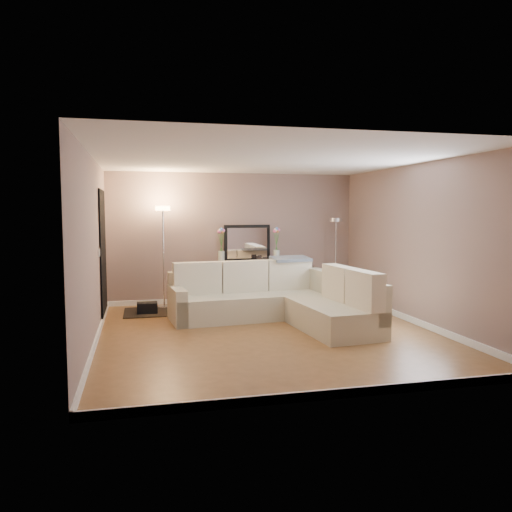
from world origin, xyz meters
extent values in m
cube|color=brown|center=(0.00, 0.00, -0.01)|extent=(5.00, 5.50, 0.01)
cube|color=white|center=(0.00, 0.00, 2.60)|extent=(5.00, 5.50, 0.01)
cube|color=gray|center=(0.00, 2.76, 1.30)|extent=(5.00, 0.02, 2.60)
cube|color=gray|center=(0.00, -2.76, 1.30)|extent=(5.00, 0.02, 2.60)
cube|color=gray|center=(-2.51, 0.00, 1.30)|extent=(0.02, 5.50, 2.60)
cube|color=gray|center=(2.51, 0.00, 1.30)|extent=(0.02, 5.50, 2.60)
cube|color=white|center=(0.00, 2.73, 0.05)|extent=(5.00, 0.03, 0.10)
cube|color=white|center=(0.00, -2.73, 0.05)|extent=(5.00, 0.03, 0.10)
cube|color=white|center=(-2.48, 0.00, 0.05)|extent=(0.03, 5.50, 0.10)
cube|color=white|center=(2.48, 0.00, 0.05)|extent=(0.03, 5.50, 0.10)
cube|color=black|center=(-2.48, 1.70, 1.10)|extent=(0.02, 1.20, 2.20)
cube|color=white|center=(-2.48, 0.85, 1.20)|extent=(0.02, 0.08, 0.12)
cube|color=beige|center=(-0.01, 1.12, 0.21)|extent=(2.82, 1.19, 0.42)
cube|color=beige|center=(-0.04, 1.48, 0.51)|extent=(2.75, 0.46, 0.59)
cube|color=beige|center=(-1.29, 1.00, 0.30)|extent=(0.28, 0.96, 0.59)
cube|color=beige|center=(1.01, -0.12, 0.21)|extent=(1.10, 1.77, 0.42)
cube|color=beige|center=(1.33, 0.39, 0.51)|extent=(0.45, 2.64, 0.59)
cube|color=beige|center=(-0.92, 1.29, 0.70)|extent=(0.84, 0.31, 0.55)
cube|color=beige|center=(-0.08, 1.36, 0.70)|extent=(0.84, 0.31, 0.55)
cube|color=beige|center=(0.76, 1.44, 0.70)|extent=(0.84, 0.31, 0.55)
cube|color=beige|center=(1.23, 0.22, 0.70)|extent=(0.30, 0.78, 0.55)
cube|color=beige|center=(1.30, -0.56, 0.70)|extent=(0.30, 0.78, 0.55)
cube|color=slate|center=(0.81, 1.47, 0.97)|extent=(0.75, 0.50, 0.09)
cube|color=black|center=(0.25, 2.46, 0.80)|extent=(1.35, 0.41, 0.04)
cube|color=black|center=(-0.36, 2.29, 0.39)|extent=(0.05, 0.05, 0.78)
cube|color=black|center=(-0.37, 2.58, 0.39)|extent=(0.05, 0.05, 0.78)
cube|color=black|center=(0.88, 2.34, 0.39)|extent=(0.05, 0.05, 0.78)
cube|color=black|center=(0.87, 2.63, 0.39)|extent=(0.05, 0.05, 0.78)
cube|color=black|center=(0.25, 2.46, 0.19)|extent=(1.27, 0.37, 0.03)
cube|color=#BF3333|center=(-0.30, 2.44, 0.30)|extent=(0.04, 0.17, 0.20)
cube|color=#3359A5|center=(-0.25, 2.44, 0.31)|extent=(0.04, 0.17, 0.22)
cube|color=gold|center=(-0.21, 2.44, 0.32)|extent=(0.05, 0.17, 0.24)
cube|color=#3F7F4C|center=(-0.15, 2.44, 0.30)|extent=(0.06, 0.17, 0.20)
cube|color=#994C99|center=(-0.10, 2.45, 0.31)|extent=(0.04, 0.17, 0.22)
cube|color=orange|center=(-0.06, 2.45, 0.32)|extent=(0.04, 0.17, 0.24)
cube|color=#262626|center=(-0.01, 2.45, 0.30)|extent=(0.05, 0.17, 0.20)
cube|color=#4C99B2|center=(0.04, 2.45, 0.31)|extent=(0.06, 0.17, 0.22)
cube|color=#B2A58C|center=(0.09, 2.45, 0.32)|extent=(0.04, 0.17, 0.24)
cube|color=brown|center=(0.13, 2.45, 0.30)|extent=(0.04, 0.17, 0.20)
cube|color=navy|center=(0.18, 2.46, 0.31)|extent=(0.05, 0.17, 0.22)
cube|color=gold|center=(0.24, 2.46, 0.32)|extent=(0.06, 0.17, 0.24)
cube|color=black|center=(0.25, 2.64, 1.20)|extent=(0.95, 0.08, 0.74)
cube|color=white|center=(0.25, 2.61, 1.20)|extent=(0.82, 0.04, 0.62)
cube|color=orange|center=(0.13, 2.43, 0.83)|extent=(0.19, 0.13, 0.04)
cube|color=black|center=(0.44, 2.42, 0.88)|extent=(0.10, 0.02, 0.13)
cube|color=black|center=(0.57, 2.42, 0.87)|extent=(0.08, 0.02, 0.11)
cylinder|color=silver|center=(-0.31, 2.44, 0.94)|extent=(0.13, 0.13, 0.25)
cylinder|color=#38722D|center=(-0.33, 2.44, 1.23)|extent=(0.10, 0.01, 0.42)
sphere|color=#E5598C|center=(-0.35, 2.44, 1.44)|extent=(0.07, 0.07, 0.07)
cylinder|color=#38722D|center=(-0.32, 2.44, 1.24)|extent=(0.06, 0.01, 0.45)
sphere|color=white|center=(-0.33, 2.44, 1.46)|extent=(0.07, 0.07, 0.07)
cylinder|color=#38722D|center=(-0.31, 2.44, 1.25)|extent=(0.01, 0.01, 0.47)
sphere|color=#598CE5|center=(-0.31, 2.44, 1.48)|extent=(0.07, 0.07, 0.07)
cylinder|color=#38722D|center=(-0.30, 2.44, 1.23)|extent=(0.06, 0.01, 0.43)
sphere|color=#E58C4C|center=(-0.29, 2.44, 1.44)|extent=(0.07, 0.07, 0.07)
cylinder|color=#38722D|center=(-0.29, 2.44, 1.24)|extent=(0.11, 0.01, 0.44)
sphere|color=#D866B2|center=(-0.27, 2.44, 1.46)|extent=(0.07, 0.07, 0.07)
cylinder|color=silver|center=(0.82, 2.48, 0.94)|extent=(0.13, 0.13, 0.25)
cylinder|color=#38722D|center=(0.80, 2.48, 1.23)|extent=(0.10, 0.01, 0.42)
sphere|color=#E5598C|center=(0.78, 2.48, 1.44)|extent=(0.07, 0.07, 0.07)
cylinder|color=#38722D|center=(0.81, 2.48, 1.24)|extent=(0.06, 0.01, 0.45)
sphere|color=white|center=(0.80, 2.48, 1.46)|extent=(0.07, 0.07, 0.07)
cylinder|color=#38722D|center=(0.82, 2.48, 1.25)|extent=(0.01, 0.01, 0.47)
sphere|color=#598CE5|center=(0.82, 2.48, 1.48)|extent=(0.07, 0.07, 0.07)
cylinder|color=#38722D|center=(0.83, 2.48, 1.23)|extent=(0.06, 0.01, 0.43)
sphere|color=#E58C4C|center=(0.84, 2.48, 1.44)|extent=(0.07, 0.07, 0.07)
cylinder|color=#38722D|center=(0.84, 2.48, 1.24)|extent=(0.11, 0.01, 0.44)
sphere|color=#D866B2|center=(0.86, 2.48, 1.46)|extent=(0.07, 0.07, 0.07)
cylinder|color=silver|center=(-1.43, 2.35, 0.02)|extent=(0.25, 0.25, 0.03)
cylinder|color=silver|center=(-1.43, 2.35, 0.94)|extent=(0.03, 0.03, 1.84)
cylinder|color=#FFBF72|center=(-1.43, 2.35, 1.89)|extent=(0.28, 0.28, 0.08)
cylinder|color=silver|center=(2.04, 2.34, 0.01)|extent=(0.28, 0.28, 0.03)
cylinder|color=silver|center=(2.04, 2.34, 0.82)|extent=(0.03, 0.03, 1.62)
cylinder|color=silver|center=(2.04, 2.34, 1.66)|extent=(0.30, 0.30, 0.07)
cube|color=black|center=(-1.54, 1.98, 0.01)|extent=(1.27, 0.96, 0.02)
cube|color=black|center=(-1.76, 1.88, 0.09)|extent=(0.36, 0.26, 0.23)
camera|label=1|loc=(-1.88, -7.18, 1.83)|focal=35.00mm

